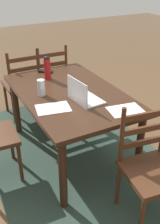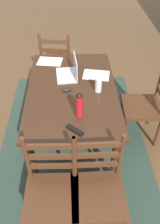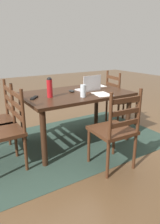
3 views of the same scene
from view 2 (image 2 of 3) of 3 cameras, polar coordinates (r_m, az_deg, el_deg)
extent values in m
plane|color=brown|center=(3.03, -1.66, -5.65)|extent=(14.00, 14.00, 0.00)
cube|color=#2D4238|center=(3.03, -1.66, -5.61)|extent=(2.59, 1.75, 0.01)
cube|color=#382114|center=(2.55, -1.98, 5.25)|extent=(1.49, 0.94, 0.04)
cylinder|color=#382114|center=(3.33, -8.84, 6.84)|extent=(0.07, 0.07, 0.70)
cylinder|color=#382114|center=(2.37, -11.21, -12.12)|extent=(0.07, 0.07, 0.70)
cylinder|color=#382114|center=(3.33, 4.79, 7.22)|extent=(0.07, 0.07, 0.70)
cylinder|color=#382114|center=(2.37, 8.22, -11.57)|extent=(0.07, 0.07, 0.70)
cube|color=#4C2B19|center=(2.05, 4.36, -19.46)|extent=(0.45, 0.45, 0.04)
cylinder|color=#4C2B19|center=(2.37, 8.31, -17.76)|extent=(0.04, 0.04, 0.43)
cylinder|color=#4C2B19|center=(2.33, -1.39, -18.38)|extent=(0.04, 0.04, 0.43)
cylinder|color=#4C2B19|center=(1.97, 9.65, -10.38)|extent=(0.04, 0.04, 0.50)
cylinder|color=#4C2B19|center=(1.93, -1.63, -11.03)|extent=(0.04, 0.04, 0.50)
cube|color=#4C2B19|center=(2.02, 3.93, -12.46)|extent=(0.03, 0.36, 0.05)
cube|color=#4C2B19|center=(1.92, 4.11, -10.30)|extent=(0.03, 0.36, 0.05)
cube|color=#4C2B19|center=(1.83, 4.30, -7.91)|extent=(0.03, 0.36, 0.05)
cube|color=#4C2B19|center=(3.60, -5.24, 12.05)|extent=(0.50, 0.50, 0.04)
cylinder|color=#4C2B19|center=(3.92, -7.34, 10.55)|extent=(0.04, 0.04, 0.43)
cylinder|color=#4C2B19|center=(3.86, -1.72, 10.33)|extent=(0.04, 0.04, 0.43)
cylinder|color=#4C2B19|center=(3.61, -8.52, 7.38)|extent=(0.04, 0.04, 0.43)
cylinder|color=#4C2B19|center=(3.54, -2.48, 7.10)|extent=(0.04, 0.04, 0.43)
cylinder|color=#4C2B19|center=(3.35, -9.40, 14.10)|extent=(0.04, 0.04, 0.50)
cylinder|color=#4C2B19|center=(3.28, -2.76, 13.96)|extent=(0.04, 0.04, 0.50)
cube|color=#4C2B19|center=(3.36, -5.99, 12.55)|extent=(0.08, 0.36, 0.05)
cube|color=#4C2B19|center=(3.30, -6.15, 14.44)|extent=(0.08, 0.36, 0.05)
cube|color=#4C2B19|center=(3.24, -6.31, 16.39)|extent=(0.08, 0.36, 0.05)
cube|color=#4C2B19|center=(2.83, 14.60, 1.17)|extent=(0.46, 0.46, 0.04)
cylinder|color=#4C2B19|center=(2.82, 10.72, -4.94)|extent=(0.04, 0.04, 0.43)
cylinder|color=#4C2B19|center=(3.09, 9.80, 0.23)|extent=(0.04, 0.04, 0.43)
cylinder|color=#4C2B19|center=(2.91, 18.12, -4.83)|extent=(0.04, 0.04, 0.43)
cylinder|color=#4C2B19|center=(3.17, 16.59, 0.18)|extent=(0.04, 0.04, 0.43)
cylinder|color=#4C2B19|center=(2.89, 18.64, 7.35)|extent=(0.04, 0.04, 0.50)
cube|color=#4C2B19|center=(2.05, -6.88, -19.78)|extent=(0.45, 0.45, 0.04)
cylinder|color=#4C2B19|center=(2.33, -1.14, -18.42)|extent=(0.04, 0.04, 0.43)
cylinder|color=#4C2B19|center=(2.37, -10.87, -18.26)|extent=(0.04, 0.04, 0.43)
cylinder|color=#4C2B19|center=(1.93, -1.34, -11.07)|extent=(0.04, 0.04, 0.50)
cylinder|color=#4C2B19|center=(1.97, -12.65, -10.97)|extent=(0.04, 0.04, 0.50)
cube|color=#4C2B19|center=(2.02, -6.82, -12.77)|extent=(0.03, 0.36, 0.05)
cube|color=#4C2B19|center=(1.92, -7.12, -10.62)|extent=(0.03, 0.36, 0.05)
cube|color=#4C2B19|center=(1.83, -7.45, -8.25)|extent=(0.03, 0.36, 0.05)
cube|color=silver|center=(2.74, -3.33, 8.78)|extent=(0.34, 0.25, 0.02)
cube|color=silver|center=(2.68, -1.13, 10.97)|extent=(0.32, 0.04, 0.21)
cube|color=#A5CCEA|center=(2.68, -1.26, 10.96)|extent=(0.30, 0.03, 0.19)
cylinder|color=red|center=(2.14, -0.21, 1.40)|extent=(0.07, 0.07, 0.23)
sphere|color=black|center=(2.07, -0.22, 3.77)|extent=(0.06, 0.06, 0.06)
cylinder|color=silver|center=(2.46, 4.40, 6.53)|extent=(0.07, 0.07, 0.16)
ellipsoid|color=black|center=(2.50, -3.24, 5.44)|extent=(0.09, 0.11, 0.03)
cube|color=black|center=(2.07, -1.26, -4.34)|extent=(0.15, 0.16, 0.02)
cube|color=white|center=(2.75, 3.88, 8.86)|extent=(0.26, 0.33, 0.00)
cube|color=white|center=(3.03, -7.26, 11.97)|extent=(0.25, 0.33, 0.00)
camera|label=1|loc=(4.41, 14.27, 36.32)|focal=43.66mm
camera|label=3|loc=(2.66, 65.86, -4.29)|focal=33.13mm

